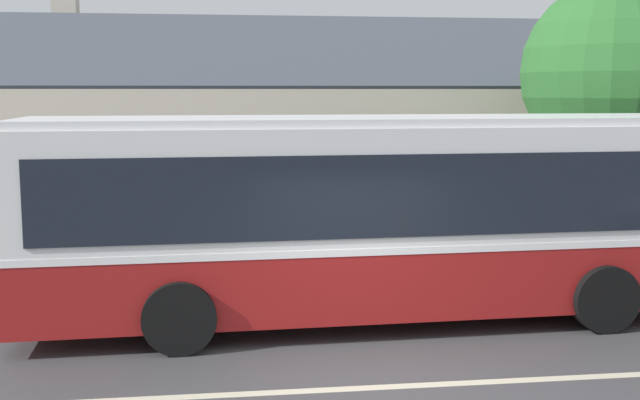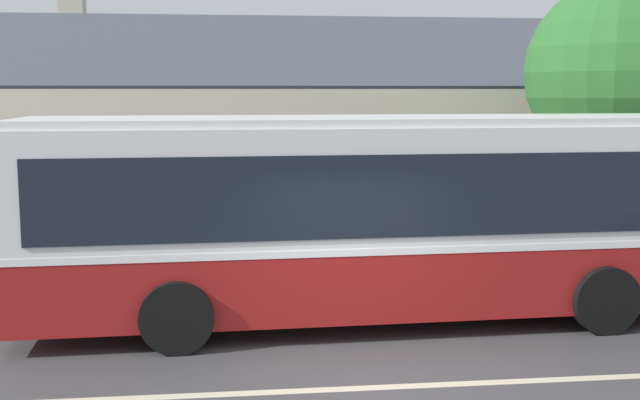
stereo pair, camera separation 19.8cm
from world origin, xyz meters
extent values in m
plane|color=#424244|center=(0.00, 0.00, 0.00)|extent=(300.00, 300.00, 0.00)
cube|color=gray|center=(0.00, 6.00, 0.07)|extent=(60.00, 3.00, 0.15)
cube|color=beige|center=(0.00, 0.00, 0.00)|extent=(60.00, 0.16, 0.01)
cube|color=beige|center=(0.02, 14.60, 1.78)|extent=(22.16, 10.26, 3.55)
cube|color=#424751|center=(0.02, 12.03, 4.57)|extent=(22.76, 5.19, 2.19)
cube|color=#424751|center=(0.02, 17.16, 4.57)|extent=(22.76, 5.19, 2.19)
cube|color=beige|center=(-6.08, 15.62, 6.09)|extent=(0.70, 0.70, 1.20)
cube|color=black|center=(-2.57, 9.44, 1.95)|extent=(1.10, 0.06, 1.30)
cube|color=black|center=(2.60, 9.44, 1.95)|extent=(1.10, 0.06, 1.30)
cube|color=black|center=(7.77, 9.44, 1.95)|extent=(1.10, 0.06, 1.30)
cube|color=#4C3323|center=(3.34, 9.44, 1.05)|extent=(1.00, 0.06, 2.10)
cube|color=maroon|center=(0.46, 2.90, 0.77)|extent=(10.55, 2.82, 0.98)
cube|color=white|center=(0.46, 2.90, 1.31)|extent=(10.57, 2.84, 0.10)
cube|color=silver|center=(0.46, 2.90, 2.18)|extent=(10.55, 2.82, 1.64)
cube|color=silver|center=(0.46, 2.90, 3.06)|extent=(10.34, 2.69, 0.12)
cube|color=black|center=(0.42, 4.16, 2.08)|extent=(9.64, 0.32, 1.14)
cube|color=black|center=(0.49, 1.64, 2.08)|extent=(9.64, 0.32, 1.14)
cube|color=#192D99|center=(-0.89, 4.13, 0.77)|extent=(2.93, 0.12, 0.69)
cube|color=black|center=(4.50, 4.29, 1.46)|extent=(0.90, 0.06, 2.38)
cylinder|color=black|center=(3.67, 4.25, 0.50)|extent=(1.01, 0.31, 1.00)
cylinder|color=black|center=(3.74, 1.75, 0.50)|extent=(1.01, 0.31, 1.00)
cylinder|color=black|center=(-2.46, 4.06, 0.50)|extent=(1.01, 0.31, 1.00)
cylinder|color=black|center=(-2.39, 1.56, 0.50)|extent=(1.01, 0.31, 1.00)
cylinder|color=#4C3828|center=(6.42, 6.85, 1.30)|extent=(0.40, 0.40, 2.61)
sphere|color=#2D6B2D|center=(6.42, 6.85, 3.88)|extent=(3.91, 3.91, 3.91)
sphere|color=#2D6B2D|center=(6.23, 7.00, 3.29)|extent=(2.77, 2.77, 2.77)
camera|label=1|loc=(-1.90, -8.99, 3.51)|focal=45.00mm
camera|label=2|loc=(-1.71, -9.01, 3.51)|focal=45.00mm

